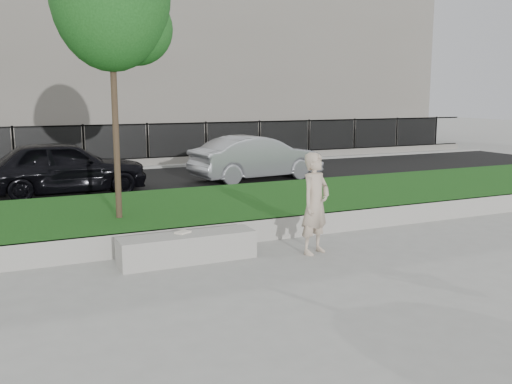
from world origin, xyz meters
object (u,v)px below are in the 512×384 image
car_silver (257,158)px  book (183,232)px  car_dark (64,167)px  man (315,204)px  stone_bench (188,248)px

car_silver → book: bearing=139.9°
car_dark → car_silver: (5.62, 0.20, -0.04)m
man → book: 2.21m
man → book: size_ratio=7.34×
stone_bench → car_silver: bearing=57.7°
man → car_silver: (2.51, 7.69, -0.13)m
car_dark → car_silver: 5.62m
book → car_silver: car_silver is taller
book → car_silver: size_ratio=0.06×
man → car_dark: bearing=89.3°
man → book: bearing=142.6°
man → car_dark: man is taller
book → stone_bench: bearing=-96.9°
stone_bench → book: bearing=113.8°
stone_bench → book: (-0.04, 0.10, 0.23)m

